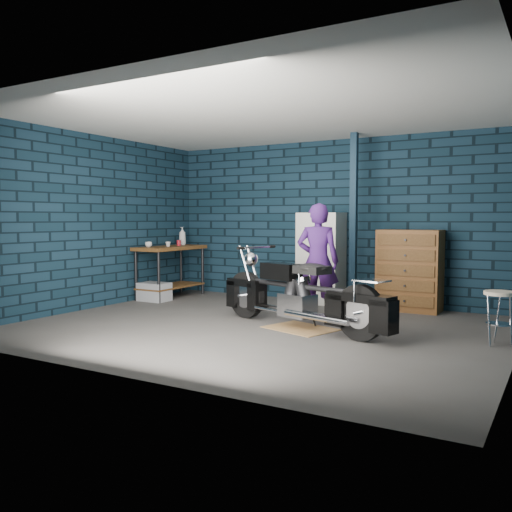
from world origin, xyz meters
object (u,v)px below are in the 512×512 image
at_px(workbench, 171,272).
at_px(shop_stool, 499,319).
at_px(motorcycle, 301,289).
at_px(tool_chest, 409,270).
at_px(storage_bin, 154,292).
at_px(locker, 321,258).
at_px(person, 318,261).

relative_size(workbench, shop_stool, 2.32).
xyz_separation_m(motorcycle, tool_chest, (0.85, 2.04, 0.10)).
distance_m(storage_bin, shop_stool, 5.48).
relative_size(workbench, storage_bin, 2.80).
xyz_separation_m(locker, shop_stool, (2.88, -1.78, -0.44)).
relative_size(storage_bin, shop_stool, 0.83).
bearing_deg(locker, storage_bin, -155.37).
distance_m(person, storage_bin, 3.12).
relative_size(person, locker, 1.08).
bearing_deg(motorcycle, locker, 123.99).
relative_size(motorcycle, person, 1.44).
bearing_deg(workbench, locker, 15.27).
distance_m(person, locker, 1.36).
distance_m(tool_chest, shop_stool, 2.31).
bearing_deg(motorcycle, tool_chest, 85.07).
distance_m(person, tool_chest, 1.59).
xyz_separation_m(motorcycle, storage_bin, (-3.16, 0.87, -0.36)).
xyz_separation_m(workbench, shop_stool, (5.46, -1.08, -0.15)).
xyz_separation_m(workbench, person, (3.07, -0.56, 0.35)).
distance_m(motorcycle, storage_bin, 3.30).
relative_size(motorcycle, tool_chest, 1.89).
bearing_deg(motorcycle, workbench, 174.68).
distance_m(motorcycle, shop_stool, 2.31).
xyz_separation_m(tool_chest, shop_stool, (1.43, -1.78, -0.31)).
bearing_deg(motorcycle, shop_stool, 24.13).
height_order(locker, tool_chest, locker).
bearing_deg(shop_stool, locker, 148.30).
bearing_deg(tool_chest, storage_bin, -163.69).
distance_m(motorcycle, person, 0.84).
xyz_separation_m(person, storage_bin, (-3.05, 0.09, -0.65)).
bearing_deg(person, storage_bin, -17.49).
xyz_separation_m(motorcycle, person, (-0.11, 0.78, 0.29)).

